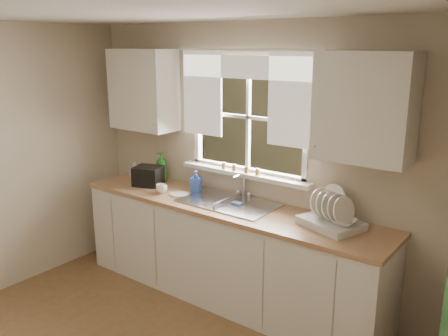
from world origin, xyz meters
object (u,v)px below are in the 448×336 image
Objects in this scene: cup at (162,189)px; black_appliance at (148,176)px; dish_rack at (331,217)px; soap_bottle_a at (161,167)px.

black_appliance is (-0.29, 0.11, 0.05)m from cup.
cup is (-1.67, -0.17, -0.03)m from dish_rack.
black_appliance is at bearing -85.59° from soap_bottle_a.
cup is (0.28, -0.29, -0.11)m from soap_bottle_a.
cup is at bearing -38.82° from soap_bottle_a.
soap_bottle_a reaches higher than cup.
soap_bottle_a is 0.42m from cup.
dish_rack is at bearing -17.31° from black_appliance.
dish_rack is at bearing 3.77° from soap_bottle_a.
dish_rack is at bearing 30.49° from cup.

